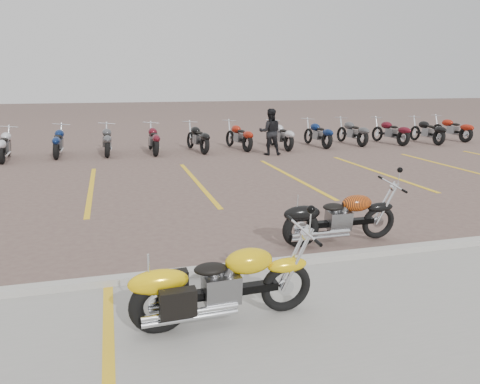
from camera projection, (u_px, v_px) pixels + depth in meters
name	position (u px, v px, depth m)	size (l,w,h in m)	color
ground	(236.00, 227.00, 8.67)	(100.00, 100.00, 0.00)	#6C584D
concrete_apron	(359.00, 367.00, 4.45)	(60.00, 5.00, 0.01)	#9E9B93
curb	(272.00, 264.00, 6.78)	(60.00, 0.18, 0.12)	#ADAAA3
parking_stripes	(197.00, 182.00, 12.41)	(38.00, 5.50, 0.01)	gold
yellow_cruiser	(220.00, 287.00, 5.17)	(2.10, 0.33, 0.86)	black
flame_cruiser	(337.00, 220.00, 7.72)	(2.02, 0.29, 0.83)	black
person_b	(270.00, 132.00, 16.77)	(0.81, 0.63, 1.66)	black
bg_bike_row	(218.00, 136.00, 17.80)	(22.27, 2.05, 1.10)	black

